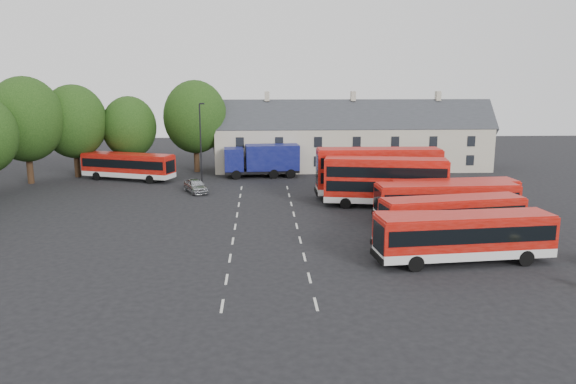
# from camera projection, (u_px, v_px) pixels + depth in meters

# --- Properties ---
(ground) EXTENTS (140.00, 140.00, 0.00)m
(ground) POSITION_uv_depth(u_px,v_px,m) (234.00, 234.00, 43.44)
(ground) COLOR black
(ground) RESTS_ON ground
(lane_markings) EXTENTS (5.15, 33.80, 0.01)m
(lane_markings) POSITION_uv_depth(u_px,v_px,m) (266.00, 226.00, 45.52)
(lane_markings) COLOR beige
(lane_markings) RESTS_ON ground
(treeline) EXTENTS (29.92, 32.59, 12.01)m
(treeline) POSITION_uv_depth(u_px,v_px,m) (47.00, 126.00, 60.03)
(treeline) COLOR black
(treeline) RESTS_ON ground
(terrace_houses) EXTENTS (35.70, 7.13, 10.06)m
(terrace_houses) POSITION_uv_depth(u_px,v_px,m) (352.00, 140.00, 72.68)
(terrace_houses) COLOR beige
(terrace_houses) RESTS_ON ground
(bus_row_a) EXTENTS (11.74, 3.74, 3.26)m
(bus_row_a) POSITION_uv_depth(u_px,v_px,m) (465.00, 234.00, 36.27)
(bus_row_a) COLOR silver
(bus_row_a) RESTS_ON ground
(bus_row_b) EXTENTS (9.94, 2.45, 2.80)m
(bus_row_b) POSITION_uv_depth(u_px,v_px,m) (447.00, 230.00, 38.29)
(bus_row_b) COLOR silver
(bus_row_b) RESTS_ON ground
(bus_row_c) EXTENTS (11.17, 4.16, 3.09)m
(bus_row_c) POSITION_uv_depth(u_px,v_px,m) (452.00, 213.00, 42.08)
(bus_row_c) COLOR silver
(bus_row_c) RESTS_ON ground
(bus_row_d) EXTENTS (11.75, 3.16, 3.29)m
(bus_row_d) POSITION_uv_depth(u_px,v_px,m) (446.00, 199.00, 46.44)
(bus_row_d) COLOR silver
(bus_row_d) RESTS_ON ground
(bus_row_e) EXTENTS (11.19, 3.44, 3.12)m
(bus_row_e) POSITION_uv_depth(u_px,v_px,m) (454.00, 194.00, 48.84)
(bus_row_e) COLOR silver
(bus_row_e) RESTS_ON ground
(bus_dd_south) EXTENTS (11.47, 4.45, 4.59)m
(bus_dd_south) POSITION_uv_depth(u_px,v_px,m) (385.00, 179.00, 51.80)
(bus_dd_south) COLOR silver
(bus_dd_south) RESTS_ON ground
(bus_dd_north) EXTENTS (12.24, 3.00, 5.00)m
(bus_dd_north) POSITION_uv_depth(u_px,v_px,m) (378.00, 170.00, 55.48)
(bus_dd_north) COLOR silver
(bus_dd_north) RESTS_ON ground
(bus_north) EXTENTS (11.27, 6.24, 3.14)m
(bus_north) POSITION_uv_depth(u_px,v_px,m) (128.00, 164.00, 65.29)
(bus_north) COLOR silver
(bus_north) RESTS_ON ground
(box_truck) EXTENTS (9.08, 3.44, 3.89)m
(box_truck) POSITION_uv_depth(u_px,v_px,m) (263.00, 159.00, 67.36)
(box_truck) COLOR black
(box_truck) RESTS_ON ground
(silver_car) EXTENTS (3.27, 4.57, 1.44)m
(silver_car) POSITION_uv_depth(u_px,v_px,m) (196.00, 186.00, 58.63)
(silver_car) COLOR #A6A9AD
(silver_car) RESTS_ON ground
(lamppost) EXTENTS (0.62, 0.23, 9.12)m
(lamppost) POSITION_uv_depth(u_px,v_px,m) (201.00, 142.00, 61.65)
(lamppost) COLOR black
(lamppost) RESTS_ON ground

